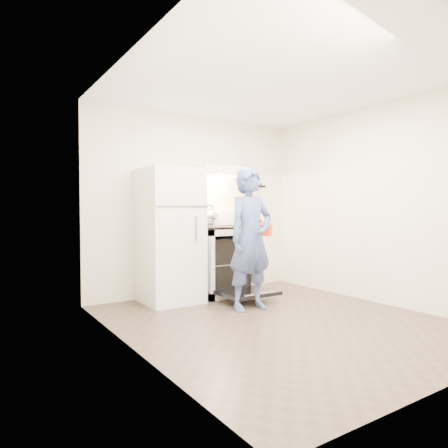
{
  "coord_description": "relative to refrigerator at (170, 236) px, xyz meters",
  "views": [
    {
      "loc": [
        -2.78,
        -3.17,
        1.17
      ],
      "look_at": [
        -0.05,
        1.0,
        1.0
      ],
      "focal_mm": 32.0,
      "sensor_mm": 36.0,
      "label": 1
    }
  ],
  "objects": [
    {
      "name": "range_hood",
      "position": [
        0.81,
        0.1,
        0.86
      ],
      "size": [
        0.76,
        0.5,
        0.12
      ],
      "primitive_type": "cube",
      "color": "white",
      "rests_on": "back_wall"
    },
    {
      "name": "tea_kettle",
      "position": [
        0.74,
        0.24,
        0.25
      ],
      "size": [
        0.25,
        0.21,
        0.3
      ],
      "primitive_type": null,
      "color": "silver",
      "rests_on": "cooktop"
    },
    {
      "name": "person",
      "position": [
        0.63,
        -0.87,
        -0.02
      ],
      "size": [
        0.62,
        0.42,
        1.67
      ],
      "primitive_type": "imported",
      "rotation": [
        0.0,
        0.0,
        0.03
      ],
      "color": "navy",
      "rests_on": "floor"
    },
    {
      "name": "utensil_jar",
      "position": [
        1.13,
        -0.21,
        0.2
      ],
      "size": [
        0.11,
        0.11,
        0.13
      ],
      "primitive_type": "cylinder",
      "rotation": [
        0.0,
        0.0,
        0.31
      ],
      "color": "silver",
      "rests_on": "cooktop"
    },
    {
      "name": "pizza_stone",
      "position": [
        0.76,
        0.03,
        -0.4
      ],
      "size": [
        0.33,
        0.33,
        0.02
      ],
      "primitive_type": "cylinder",
      "color": "#8A6F4F",
      "rests_on": "oven_rack"
    },
    {
      "name": "oven_door",
      "position": [
        0.81,
        -0.57,
        -0.72
      ],
      "size": [
        0.7,
        0.54,
        0.04
      ],
      "primitive_type": "cube",
      "color": "black",
      "rests_on": "floor"
    },
    {
      "name": "refrigerator",
      "position": [
        0.0,
        0.0,
        0.0
      ],
      "size": [
        0.7,
        0.7,
        1.7
      ],
      "primitive_type": "cube",
      "color": "white",
      "rests_on": "floor"
    },
    {
      "name": "back_wall",
      "position": [
        0.58,
        0.35,
        0.4
      ],
      "size": [
        3.2,
        0.02,
        2.5
      ],
      "primitive_type": "cube",
      "color": "beige",
      "rests_on": "ground"
    },
    {
      "name": "knife_strip",
      "position": [
        1.63,
        0.33,
        0.7
      ],
      "size": [
        0.4,
        0.02,
        0.03
      ],
      "primitive_type": "cube",
      "color": "black",
      "rests_on": "back_wall"
    },
    {
      "name": "backsplash",
      "position": [
        0.81,
        0.31,
        0.2
      ],
      "size": [
        0.76,
        0.07,
        0.2
      ],
      "primitive_type": "cube",
      "color": "white",
      "rests_on": "cooktop"
    },
    {
      "name": "floor",
      "position": [
        0.58,
        -1.45,
        -0.85
      ],
      "size": [
        3.6,
        3.6,
        0.0
      ],
      "primitive_type": "plane",
      "color": "#493A31",
      "rests_on": "ground"
    },
    {
      "name": "oven_rack",
      "position": [
        0.81,
        0.02,
        -0.41
      ],
      "size": [
        0.6,
        0.52,
        0.01
      ],
      "primitive_type": "cube",
      "color": "gray",
      "rests_on": "stove_body"
    },
    {
      "name": "stove_body",
      "position": [
        0.81,
        0.02,
        -0.39
      ],
      "size": [
        0.76,
        0.65,
        0.92
      ],
      "primitive_type": "cube",
      "color": "white",
      "rests_on": "floor"
    },
    {
      "name": "dutch_oven",
      "position": [
        0.95,
        -0.65,
        0.07
      ],
      "size": [
        0.36,
        0.29,
        0.24
      ],
      "primitive_type": null,
      "color": "red",
      "rests_on": "person"
    },
    {
      "name": "cooktop",
      "position": [
        0.81,
        0.02,
        0.09
      ],
      "size": [
        0.76,
        0.65,
        0.03
      ],
      "primitive_type": "cube",
      "color": "black",
      "rests_on": "stove_body"
    }
  ]
}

